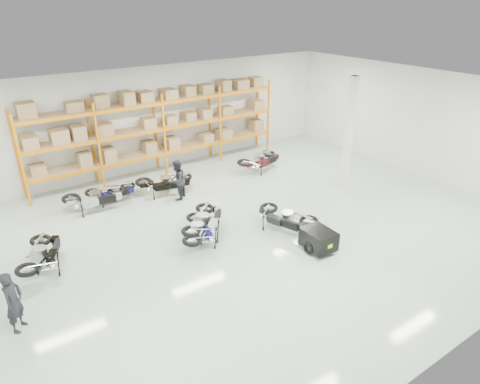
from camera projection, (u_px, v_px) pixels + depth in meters
room at (246, 167)px, 13.45m from camera, size 18.00×18.00×18.00m
pallet_rack at (159, 121)px, 18.26m from camera, size 11.28×0.98×3.62m
structural_column at (348, 135)px, 16.50m from camera, size 0.25×0.25×4.50m
moto_blue_centre at (200, 226)px, 13.49m from camera, size 1.70×1.96×1.14m
moto_silver_left at (206, 217)px, 13.91m from camera, size 2.05×2.04×1.25m
moto_black_far_left at (42, 250)px, 12.15m from camera, size 1.60×2.07×1.20m
moto_touring_right at (285, 214)px, 14.14m from camera, size 1.48×2.07×1.21m
trailer at (318, 239)px, 13.02m from camera, size 0.88×1.66×0.69m
moto_back_a at (111, 189)px, 16.17m from camera, size 1.71×0.99×1.06m
moto_back_b at (94, 194)px, 15.51m from camera, size 2.05×1.24×1.25m
moto_back_c at (165, 179)px, 16.77m from camera, size 2.13×1.45×1.26m
moto_back_d at (261, 157)px, 19.03m from camera, size 2.09×1.33×1.26m
person_left at (14, 302)px, 9.80m from camera, size 0.64×0.68×1.56m
person_back at (177, 180)px, 16.21m from camera, size 0.96×0.95×1.57m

